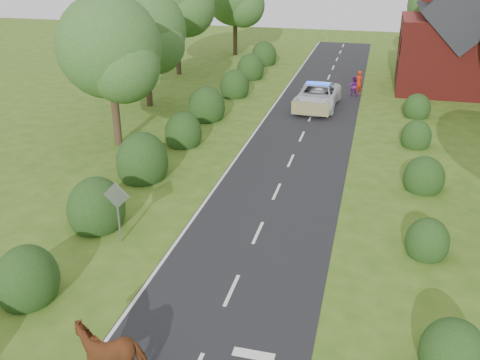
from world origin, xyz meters
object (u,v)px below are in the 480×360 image
(pedestrian_red, at_px, (359,83))
(road_sign, at_px, (117,204))
(cow, at_px, (112,354))
(police_van, at_px, (317,96))
(pedestrian_purple, at_px, (353,86))

(pedestrian_red, bearing_deg, road_sign, 37.50)
(cow, distance_m, pedestrian_red, 31.61)
(police_van, xyz_separation_m, pedestrian_red, (2.60, 4.31, 0.09))
(police_van, distance_m, pedestrian_red, 5.03)
(pedestrian_purple, bearing_deg, cow, 81.42)
(road_sign, bearing_deg, cow, -65.46)
(road_sign, relative_size, cow, 1.19)
(cow, bearing_deg, road_sign, 179.59)
(road_sign, relative_size, pedestrian_red, 1.37)
(pedestrian_red, height_order, pedestrian_purple, pedestrian_red)
(pedestrian_purple, bearing_deg, road_sign, 72.70)
(police_van, height_order, pedestrian_red, pedestrian_red)
(cow, xyz_separation_m, police_van, (2.16, 26.94, 0.08))
(road_sign, relative_size, pedestrian_purple, 1.66)
(pedestrian_purple, bearing_deg, pedestrian_red, -125.85)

